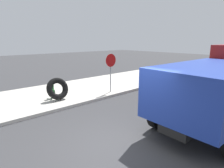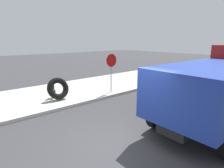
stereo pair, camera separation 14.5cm
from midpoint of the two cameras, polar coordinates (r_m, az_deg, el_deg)
name	(u,v)px [view 1 (the left image)]	position (r m, az deg, el deg)	size (l,w,h in m)	color
ground_plane	(117,147)	(6.14, 0.94, -18.61)	(80.00, 80.00, 0.00)	#38383A
sidewalk_curb	(37,98)	(11.36, -21.98, -3.91)	(36.00, 5.00, 0.15)	#BCB7AD
fire_hydrant	(52,90)	(10.66, -17.97, -1.60)	(0.22, 0.49, 0.89)	#2D8438
loose_tire	(58,89)	(10.25, -16.50, -1.38)	(1.17, 1.17, 0.30)	black
stop_sign	(111,66)	(11.14, -0.79, 5.52)	(0.76, 0.08, 2.29)	gray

